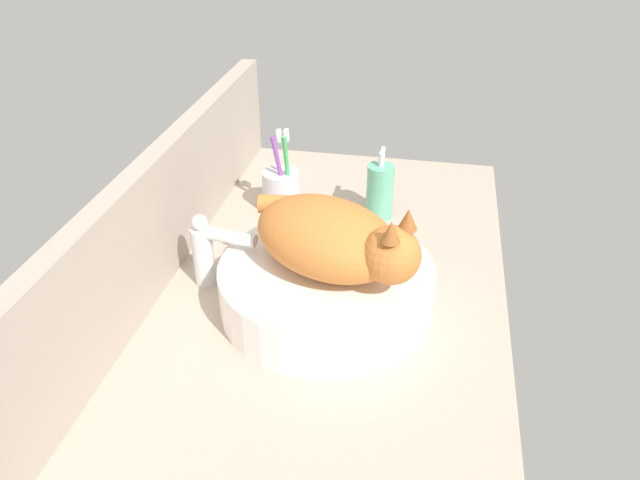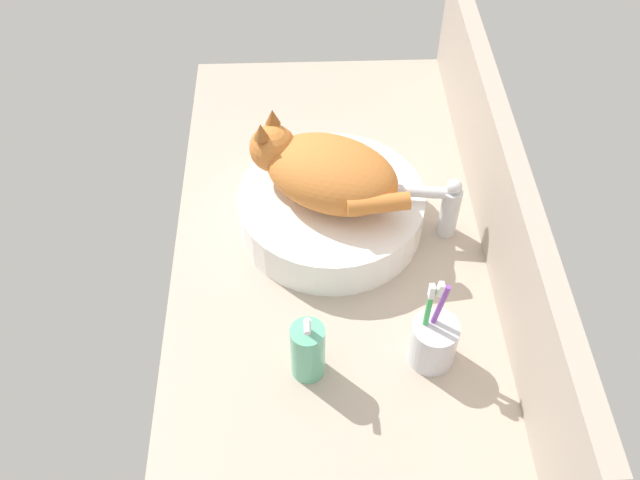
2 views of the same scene
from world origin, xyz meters
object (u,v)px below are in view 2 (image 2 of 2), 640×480
at_px(sink_basin, 331,210).
at_px(toothbrush_cup, 433,341).
at_px(soap_dispenser, 308,350).
at_px(cat, 325,171).
at_px(faucet, 445,205).

xyz_separation_m(sink_basin, toothbrush_cup, (0.30, 0.15, 0.01)).
bearing_deg(sink_basin, soap_dispenser, -9.11).
distance_m(sink_basin, soap_dispenser, 0.33).
height_order(sink_basin, toothbrush_cup, toothbrush_cup).
bearing_deg(toothbrush_cup, cat, -152.10).
bearing_deg(sink_basin, faucet, 83.03).
bearing_deg(faucet, soap_dispenser, -41.35).
bearing_deg(soap_dispenser, cat, 173.18).
xyz_separation_m(cat, soap_dispenser, (0.33, -0.04, -0.08)).
bearing_deg(soap_dispenser, faucet, 138.65).
height_order(soap_dispenser, toothbrush_cup, toothbrush_cup).
xyz_separation_m(faucet, soap_dispenser, (0.30, -0.26, -0.01)).
bearing_deg(cat, sink_basin, 65.64).
relative_size(faucet, soap_dispenser, 0.93).
distance_m(sink_basin, toothbrush_cup, 0.34).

